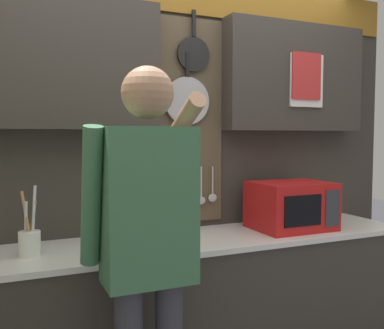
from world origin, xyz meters
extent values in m
cube|color=#38332D|center=(0.00, 0.00, 0.44)|extent=(2.58, 0.55, 0.89)
cube|color=white|center=(0.00, 0.00, 0.90)|extent=(2.61, 0.58, 0.03)
cube|color=#38332D|center=(0.00, 0.30, 1.25)|extent=(3.18, 0.04, 2.51)
cube|color=#38332D|center=(-0.75, 0.20, 1.89)|extent=(1.07, 0.16, 0.71)
cube|color=#38332D|center=(0.77, 0.20, 1.89)|extent=(1.04, 0.16, 0.71)
cube|color=brown|center=(0.02, 0.27, 1.59)|extent=(0.46, 0.01, 1.27)
cylinder|color=black|center=(0.04, 0.24, 2.00)|extent=(0.21, 0.02, 0.21)
cube|color=black|center=(0.04, 0.24, 2.19)|extent=(0.02, 0.02, 0.16)
cylinder|color=#B7B7BC|center=(0.00, 0.24, 1.72)|extent=(0.29, 0.02, 0.29)
cube|color=black|center=(0.00, 0.24, 1.94)|extent=(0.02, 0.02, 0.15)
cylinder|color=black|center=(-0.14, 0.24, 1.21)|extent=(0.01, 0.01, 0.20)
ellipsoid|color=black|center=(-0.14, 0.24, 1.09)|extent=(0.05, 0.01, 0.04)
cylinder|color=silver|center=(-0.06, 0.24, 1.23)|extent=(0.01, 0.01, 0.16)
ellipsoid|color=silver|center=(-0.06, 0.24, 1.13)|extent=(0.05, 0.01, 0.04)
cylinder|color=silver|center=(0.02, 0.24, 1.20)|extent=(0.01, 0.01, 0.21)
ellipsoid|color=silver|center=(0.02, 0.24, 1.08)|extent=(0.05, 0.01, 0.05)
cylinder|color=silver|center=(0.10, 0.24, 1.21)|extent=(0.01, 0.01, 0.20)
ellipsoid|color=silver|center=(0.10, 0.24, 1.09)|extent=(0.06, 0.01, 0.05)
cylinder|color=silver|center=(0.18, 0.24, 1.21)|extent=(0.01, 0.01, 0.19)
ellipsoid|color=silver|center=(0.18, 0.24, 1.10)|extent=(0.06, 0.01, 0.05)
cube|color=white|center=(0.80, 0.11, 1.87)|extent=(0.26, 0.02, 0.35)
cube|color=red|center=(0.79, 0.09, 1.89)|extent=(0.23, 0.02, 0.31)
cube|color=red|center=(0.60, -0.01, 1.06)|extent=(0.48, 0.37, 0.30)
cube|color=black|center=(0.55, -0.20, 1.06)|extent=(0.26, 0.01, 0.18)
cube|color=#333338|center=(0.77, -0.20, 1.06)|extent=(0.10, 0.01, 0.22)
cube|color=brown|center=(-0.27, -0.01, 1.01)|extent=(0.12, 0.16, 0.18)
cylinder|color=black|center=(-0.31, -0.05, 1.13)|extent=(0.02, 0.02, 0.06)
cylinder|color=black|center=(-0.30, -0.05, 1.14)|extent=(0.02, 0.03, 0.07)
cylinder|color=black|center=(-0.28, -0.05, 1.12)|extent=(0.02, 0.03, 0.05)
cylinder|color=black|center=(-0.27, -0.05, 1.14)|extent=(0.02, 0.03, 0.07)
cylinder|color=black|center=(-0.26, -0.05, 1.13)|extent=(0.02, 0.03, 0.06)
cylinder|color=black|center=(-0.24, -0.05, 1.13)|extent=(0.02, 0.03, 0.07)
cylinder|color=black|center=(-0.23, -0.05, 1.14)|extent=(0.02, 0.03, 0.08)
cylinder|color=white|center=(-0.94, -0.01, 0.98)|extent=(0.10, 0.10, 0.12)
cylinder|color=silver|center=(-0.95, -0.01, 1.08)|extent=(0.02, 0.06, 0.22)
cylinder|color=tan|center=(-0.92, 0.00, 1.07)|extent=(0.04, 0.03, 0.22)
cylinder|color=silver|center=(-0.92, -0.01, 1.11)|extent=(0.04, 0.04, 0.30)
cylinder|color=tan|center=(-0.95, -0.02, 1.10)|extent=(0.05, 0.05, 0.27)
cube|color=#3D704C|center=(-0.49, -0.50, 1.21)|extent=(0.38, 0.22, 0.66)
sphere|color=#A87A5B|center=(-0.49, -0.50, 1.68)|extent=(0.22, 0.22, 0.22)
cylinder|color=#3D704C|center=(-0.72, -0.47, 1.25)|extent=(0.08, 0.21, 0.59)
cylinder|color=#A87A5B|center=(-0.26, -0.25, 1.52)|extent=(0.08, 0.55, 0.35)
camera|label=1|loc=(-1.03, -2.21, 1.50)|focal=40.00mm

